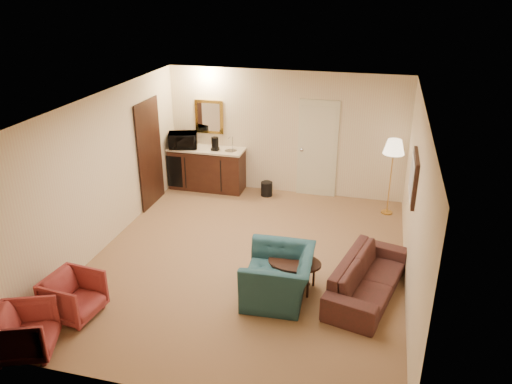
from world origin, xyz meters
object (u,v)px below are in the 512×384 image
Objects in this scene: waste_bin at (267,189)px; rose_chair_near at (73,294)px; coffee_table at (294,275)px; wetbar_cabinet at (207,169)px; teal_armchair at (279,269)px; rose_chair_far at (25,330)px; sofa at (369,272)px; microwave at (183,139)px; floor_lamp at (391,177)px; coffee_maker at (215,144)px.

rose_chair_near is at bearing -108.99° from waste_bin.
wetbar_cabinet is at bearing 127.32° from coffee_table.
rose_chair_far is (-2.75, -1.90, -0.14)m from teal_armchair.
sofa is (3.60, -3.21, -0.09)m from wetbar_cabinet.
microwave reaches higher than teal_armchair.
sofa is at bearing 105.26° from teal_armchair.
teal_armchair is at bearing -61.38° from rose_chair_near.
wetbar_cabinet reaches higher than sofa.
floor_lamp is (4.10, 4.40, 0.42)m from rose_chair_near.
wetbar_cabinet is 0.83m from microwave.
microwave is at bearing 8.81° from rose_chair_near.
rose_chair_near is 4.73m from microwave.
rose_chair_near reaches higher than coffee_table.
wetbar_cabinet is at bearing 175.25° from floor_lamp.
waste_bin is at bearing 110.01° from coffee_table.
rose_chair_near is 0.99× the size of rose_chair_far.
sofa is 6.31× the size of waste_bin.
coffee_maker reaches higher than teal_armchair.
teal_armchair is 1.61× the size of rose_chair_far.
sofa is 2.81× the size of rose_chair_far.
teal_armchair is 3.35m from rose_chair_far.
wetbar_cabinet is at bearing -25.80° from rose_chair_far.
teal_armchair is at bearing 122.21° from sofa.
coffee_maker reaches higher than rose_chair_far.
floor_lamp reaches higher than rose_chair_near.
microwave reaches higher than wetbar_cabinet.
floor_lamp is at bearing -21.82° from microwave.
coffee_maker reaches higher than rose_chair_near.
floor_lamp reaches higher than coffee_maker.
teal_armchair is 1.39× the size of coffee_table.
sofa is at bearing -55.97° from microwave.
waste_bin is at bearing -18.60° from microwave.
waste_bin is at bearing -167.15° from teal_armchair.
waste_bin is at bearing 49.59° from sofa.
waste_bin is (-1.01, 3.55, -0.33)m from teal_armchair.
coffee_table is 3.47m from waste_bin.
coffee_maker is at bearing 125.31° from coffee_table.
sofa is 2.43× the size of coffee_table.
microwave is 0.72m from coffee_maker.
coffee_table is at bearing -57.68° from rose_chair_near.
coffee_table is (-1.06, -0.12, -0.15)m from sofa.
teal_armchair is 3.70m from waste_bin.
wetbar_cabinet reaches higher than rose_chair_near.
rose_chair_near is 4.92m from waste_bin.
rose_chair_near is 1.14× the size of microwave.
waste_bin is at bearing -39.46° from rose_chair_far.
sofa is 4.62m from rose_chair_far.
teal_armchair is 3.87× the size of coffee_maker.
teal_armchair is 0.43m from coffee_table.
floor_lamp is at bearing 9.02° from sofa.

